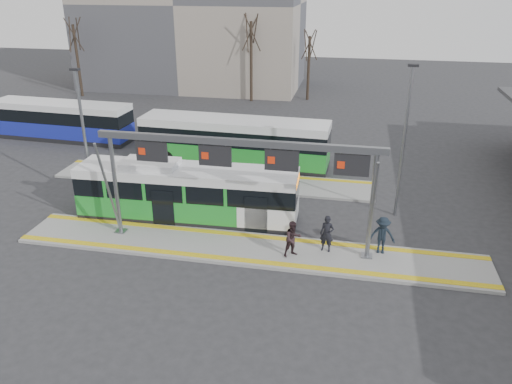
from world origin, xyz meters
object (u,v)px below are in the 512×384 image
gantry (240,162)px  passenger_b (293,239)px  passenger_a (327,234)px  passenger_c (382,235)px  hero_bus (187,194)px

gantry → passenger_b: 4.19m
passenger_a → passenger_b: passenger_a is taller
passenger_b → passenger_c: (3.94, 1.06, 0.04)m
gantry → hero_bus: (-3.43, 2.40, -2.86)m
passenger_a → passenger_b: (-1.46, -0.75, -0.01)m
gantry → passenger_a: 5.17m
hero_bus → passenger_a: hero_bus is taller
hero_bus → passenger_b: hero_bus is taller
passenger_a → gantry: bearing=-167.9°
passenger_a → passenger_c: (2.47, 0.31, 0.03)m
passenger_c → hero_bus: bearing=169.3°
gantry → passenger_c: gantry is taller
gantry → hero_bus: 5.07m
gantry → passenger_c: 7.25m
hero_bus → passenger_b: (5.95, -2.94, -0.43)m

